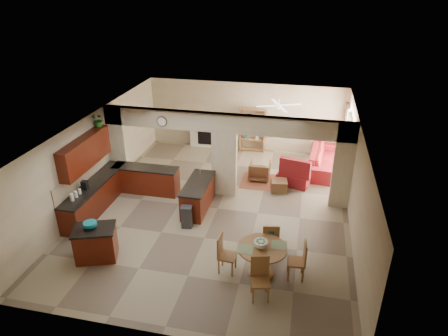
% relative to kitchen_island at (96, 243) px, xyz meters
% --- Properties ---
extents(floor, '(10.00, 10.00, 0.00)m').
position_rel_kitchen_island_xyz_m(floor, '(2.50, 3.01, -0.45)').
color(floor, gray).
rests_on(floor, ground).
extents(ceiling, '(10.00, 10.00, 0.00)m').
position_rel_kitchen_island_xyz_m(ceiling, '(2.50, 3.01, 2.35)').
color(ceiling, white).
rests_on(ceiling, wall_back).
extents(wall_back, '(8.00, 0.00, 8.00)m').
position_rel_kitchen_island_xyz_m(wall_back, '(2.50, 8.01, 0.95)').
color(wall_back, beige).
rests_on(wall_back, floor).
extents(wall_front, '(8.00, 0.00, 8.00)m').
position_rel_kitchen_island_xyz_m(wall_front, '(2.50, -1.99, 0.95)').
color(wall_front, beige).
rests_on(wall_front, floor).
extents(wall_left, '(0.00, 10.00, 10.00)m').
position_rel_kitchen_island_xyz_m(wall_left, '(-1.50, 3.01, 0.95)').
color(wall_left, beige).
rests_on(wall_left, floor).
extents(wall_right, '(0.00, 10.00, 10.00)m').
position_rel_kitchen_island_xyz_m(wall_right, '(6.50, 3.01, 0.95)').
color(wall_right, beige).
rests_on(wall_right, floor).
extents(partition_left_pier, '(0.60, 0.25, 2.80)m').
position_rel_kitchen_island_xyz_m(partition_left_pier, '(-1.20, 4.01, 0.95)').
color(partition_left_pier, beige).
rests_on(partition_left_pier, floor).
extents(partition_center_pier, '(0.80, 0.25, 2.20)m').
position_rel_kitchen_island_xyz_m(partition_center_pier, '(2.50, 4.01, 0.65)').
color(partition_center_pier, beige).
rests_on(partition_center_pier, floor).
extents(partition_right_pier, '(0.60, 0.25, 2.80)m').
position_rel_kitchen_island_xyz_m(partition_right_pier, '(6.20, 4.01, 0.95)').
color(partition_right_pier, beige).
rests_on(partition_right_pier, floor).
extents(partition_header, '(8.00, 0.25, 0.60)m').
position_rel_kitchen_island_xyz_m(partition_header, '(2.50, 4.01, 2.05)').
color(partition_header, beige).
rests_on(partition_header, partition_center_pier).
extents(kitchen_counter, '(2.52, 3.29, 1.48)m').
position_rel_kitchen_island_xyz_m(kitchen_counter, '(-0.76, 2.76, 0.01)').
color(kitchen_counter, '#440C07').
rests_on(kitchen_counter, floor).
extents(upper_cabinets, '(0.35, 2.40, 0.90)m').
position_rel_kitchen_island_xyz_m(upper_cabinets, '(-1.32, 2.21, 1.47)').
color(upper_cabinets, '#440C07').
rests_on(upper_cabinets, wall_left).
extents(peninsula, '(0.70, 1.85, 0.91)m').
position_rel_kitchen_island_xyz_m(peninsula, '(1.90, 2.90, 0.00)').
color(peninsula, '#440C07').
rests_on(peninsula, floor).
extents(wall_clock, '(0.34, 0.03, 0.34)m').
position_rel_kitchen_island_xyz_m(wall_clock, '(0.50, 3.86, 2.00)').
color(wall_clock, '#50371A').
rests_on(wall_clock, partition_header).
extents(rug, '(1.60, 1.30, 0.01)m').
position_rel_kitchen_island_xyz_m(rug, '(3.70, 5.11, -0.45)').
color(rug, '#9A5838').
rests_on(rug, floor).
extents(fireplace, '(1.60, 0.35, 1.20)m').
position_rel_kitchen_island_xyz_m(fireplace, '(0.90, 7.84, 0.16)').
color(fireplace, '#EEE8CE').
rests_on(fireplace, floor).
extents(shelving_unit, '(1.00, 0.32, 1.80)m').
position_rel_kitchen_island_xyz_m(shelving_unit, '(2.85, 7.83, 0.45)').
color(shelving_unit, brown).
rests_on(shelving_unit, floor).
extents(window_a, '(0.02, 0.90, 1.90)m').
position_rel_kitchen_island_xyz_m(window_a, '(6.47, 5.31, 0.75)').
color(window_a, white).
rests_on(window_a, wall_right).
extents(window_b, '(0.02, 0.90, 1.90)m').
position_rel_kitchen_island_xyz_m(window_b, '(6.47, 7.01, 0.75)').
color(window_b, white).
rests_on(window_b, wall_right).
extents(glazed_door, '(0.02, 0.70, 2.10)m').
position_rel_kitchen_island_xyz_m(glazed_door, '(6.47, 6.16, 0.60)').
color(glazed_door, white).
rests_on(glazed_door, wall_right).
extents(drape_a_left, '(0.10, 0.28, 2.30)m').
position_rel_kitchen_island_xyz_m(drape_a_left, '(6.43, 4.71, 0.75)').
color(drape_a_left, '#411B1A').
rests_on(drape_a_left, wall_right).
extents(drape_a_right, '(0.10, 0.28, 2.30)m').
position_rel_kitchen_island_xyz_m(drape_a_right, '(6.43, 5.91, 0.75)').
color(drape_a_right, '#411B1A').
rests_on(drape_a_right, wall_right).
extents(drape_b_left, '(0.10, 0.28, 2.30)m').
position_rel_kitchen_island_xyz_m(drape_b_left, '(6.43, 6.41, 0.75)').
color(drape_b_left, '#411B1A').
rests_on(drape_b_left, wall_right).
extents(drape_b_right, '(0.10, 0.28, 2.30)m').
position_rel_kitchen_island_xyz_m(drape_b_right, '(6.43, 7.61, 0.75)').
color(drape_b_right, '#411B1A').
rests_on(drape_b_right, wall_right).
extents(ceiling_fan, '(1.00, 1.00, 0.10)m').
position_rel_kitchen_island_xyz_m(ceiling_fan, '(4.00, 6.01, 2.11)').
color(ceiling_fan, white).
rests_on(ceiling_fan, ceiling).
extents(kitchen_island, '(1.23, 1.05, 0.90)m').
position_rel_kitchen_island_xyz_m(kitchen_island, '(0.00, 0.00, 0.00)').
color(kitchen_island, '#440C07').
rests_on(kitchen_island, floor).
extents(teal_bowl, '(0.34, 0.34, 0.16)m').
position_rel_kitchen_island_xyz_m(teal_bowl, '(-0.08, 0.01, 0.53)').
color(teal_bowl, '#137B86').
rests_on(teal_bowl, kitchen_island).
extents(trash_can, '(0.32, 0.28, 0.63)m').
position_rel_kitchen_island_xyz_m(trash_can, '(1.86, 1.84, -0.14)').
color(trash_can, '#2A2A2C').
rests_on(trash_can, floor).
extents(dining_table, '(1.20, 1.20, 0.82)m').
position_rel_kitchen_island_xyz_m(dining_table, '(4.24, 0.25, 0.08)').
color(dining_table, brown).
rests_on(dining_table, floor).
extents(fruit_bowl, '(0.33, 0.33, 0.18)m').
position_rel_kitchen_island_xyz_m(fruit_bowl, '(4.20, 0.27, 0.45)').
color(fruit_bowl, '#59A423').
rests_on(fruit_bowl, dining_table).
extents(sofa, '(2.86, 1.32, 0.81)m').
position_rel_kitchen_island_xyz_m(sofa, '(5.80, 6.63, -0.05)').
color(sofa, maroon).
rests_on(sofa, floor).
extents(chaise, '(1.25, 1.11, 0.43)m').
position_rel_kitchen_island_xyz_m(chaise, '(4.75, 5.24, -0.24)').
color(chaise, maroon).
rests_on(chaise, floor).
extents(armchair, '(0.72, 0.74, 0.67)m').
position_rel_kitchen_island_xyz_m(armchair, '(3.50, 5.31, -0.12)').
color(armchair, maroon).
rests_on(armchair, floor).
extents(ottoman, '(0.60, 0.60, 0.38)m').
position_rel_kitchen_island_xyz_m(ottoman, '(4.27, 4.60, -0.26)').
color(ottoman, maroon).
rests_on(ottoman, floor).
extents(plant, '(0.45, 0.40, 0.44)m').
position_rel_kitchen_island_xyz_m(plant, '(-1.32, 3.21, 2.14)').
color(plant, '#194813').
rests_on(plant, upper_cabinets).
extents(chair_north, '(0.48, 0.48, 1.02)m').
position_rel_kitchen_island_xyz_m(chair_north, '(4.37, 0.97, 0.10)').
color(chair_north, brown).
rests_on(chair_north, floor).
extents(chair_east, '(0.46, 0.46, 1.02)m').
position_rel_kitchen_island_xyz_m(chair_east, '(5.14, 0.35, 0.10)').
color(chair_east, brown).
rests_on(chair_east, floor).
extents(chair_south, '(0.51, 0.51, 1.02)m').
position_rel_kitchen_island_xyz_m(chair_south, '(4.29, -0.45, 0.10)').
color(chair_south, brown).
rests_on(chair_south, floor).
extents(chair_west, '(0.44, 0.44, 1.02)m').
position_rel_kitchen_island_xyz_m(chair_west, '(3.32, 0.21, 0.10)').
color(chair_west, brown).
rests_on(chair_west, floor).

